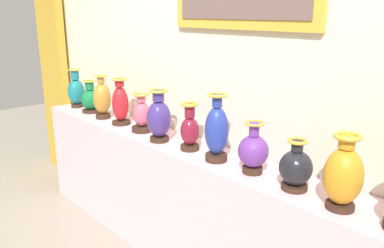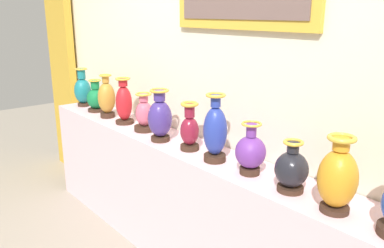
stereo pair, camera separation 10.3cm
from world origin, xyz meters
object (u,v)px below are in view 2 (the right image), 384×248
(vase_rose, at_px, (144,115))
(vase_indigo, at_px, (160,118))
(vase_teal, at_px, (83,90))
(vase_amber, at_px, (338,178))
(vase_onyx, at_px, (291,169))
(vase_burgundy, at_px, (190,129))
(vase_crimson, at_px, (124,103))
(vase_emerald, at_px, (96,98))
(vase_ochre, at_px, (107,98))
(vase_violet, at_px, (250,152))
(vase_cobalt, at_px, (215,132))

(vase_rose, height_order, vase_indigo, vase_indigo)
(vase_teal, bearing_deg, vase_amber, -1.01)
(vase_rose, height_order, vase_onyx, vase_rose)
(vase_burgundy, bearing_deg, vase_teal, 179.38)
(vase_teal, xyz_separation_m, vase_burgundy, (1.62, -0.02, -0.02))
(vase_crimson, distance_m, vase_onyx, 1.64)
(vase_teal, height_order, vase_burgundy, vase_teal)
(vase_emerald, xyz_separation_m, vase_ochre, (0.26, -0.03, 0.05))
(vase_ochre, xyz_separation_m, vase_onyx, (1.91, 0.00, -0.05))
(vase_indigo, height_order, vase_onyx, vase_indigo)
(vase_violet, bearing_deg, vase_indigo, -177.33)
(vase_ochre, relative_size, vase_crimson, 0.99)
(vase_cobalt, bearing_deg, vase_ochre, 179.86)
(vase_emerald, relative_size, vase_crimson, 0.77)
(vase_burgundy, bearing_deg, vase_indigo, -172.43)
(vase_crimson, bearing_deg, vase_ochre, -177.18)
(vase_indigo, height_order, vase_burgundy, vase_indigo)
(vase_ochre, xyz_separation_m, vase_burgundy, (1.09, 0.01, -0.03))
(vase_teal, height_order, vase_rose, vase_teal)
(vase_teal, xyz_separation_m, vase_amber, (2.69, -0.05, 0.01))
(vase_emerald, distance_m, vase_cobalt, 1.61)
(vase_amber, bearing_deg, vase_burgundy, 178.40)
(vase_teal, distance_m, vase_cobalt, 1.88)
(vase_emerald, height_order, vase_amber, vase_amber)
(vase_burgundy, bearing_deg, vase_violet, 0.05)
(vase_rose, bearing_deg, vase_indigo, -10.18)
(vase_violet, relative_size, vase_amber, 0.82)
(vase_violet, bearing_deg, vase_ochre, -179.61)
(vase_teal, xyz_separation_m, vase_violet, (2.15, -0.02, -0.03))
(vase_emerald, bearing_deg, vase_ochre, -6.19)
(vase_ochre, distance_m, vase_violet, 1.62)
(vase_cobalt, distance_m, vase_violet, 0.28)
(vase_emerald, relative_size, vase_onyx, 1.08)
(vase_ochre, relative_size, vase_rose, 1.26)
(vase_emerald, bearing_deg, vase_cobalt, -1.12)
(vase_ochre, distance_m, vase_amber, 2.17)
(vase_indigo, xyz_separation_m, vase_burgundy, (0.28, 0.04, -0.03))
(vase_burgundy, xyz_separation_m, vase_violet, (0.53, 0.00, -0.01))
(vase_rose, bearing_deg, vase_teal, 179.72)
(vase_crimson, height_order, vase_indigo, vase_crimson)
(vase_ochre, distance_m, vase_crimson, 0.26)
(vase_ochre, bearing_deg, vase_onyx, 0.04)
(vase_rose, height_order, vase_cobalt, vase_cobalt)
(vase_rose, distance_m, vase_indigo, 0.28)
(vase_burgundy, bearing_deg, vase_amber, -1.60)
(vase_violet, xyz_separation_m, vase_amber, (0.54, -0.03, 0.04))
(vase_rose, distance_m, vase_cobalt, 0.81)
(vase_ochre, bearing_deg, vase_emerald, 173.81)
(vase_crimson, height_order, vase_violet, vase_crimson)
(vase_indigo, bearing_deg, vase_cobalt, 2.48)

